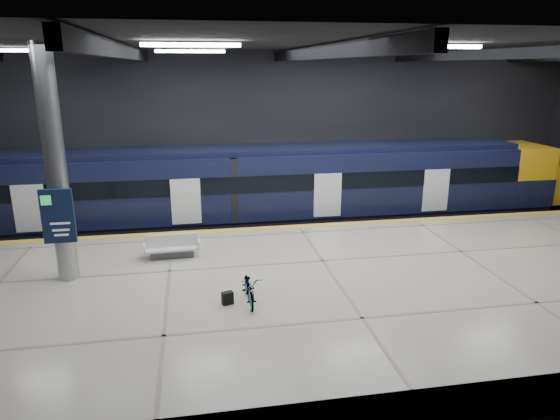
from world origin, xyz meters
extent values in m
plane|color=black|center=(0.00, 0.00, 0.00)|extent=(30.00, 30.00, 0.00)
cube|color=black|center=(0.00, 8.00, 4.00)|extent=(30.00, 0.10, 8.00)
cube|color=black|center=(0.00, -8.00, 4.00)|extent=(30.00, 0.10, 8.00)
cube|color=black|center=(0.00, 0.00, 8.00)|extent=(30.00, 16.00, 0.10)
cube|color=black|center=(-6.00, 0.00, 7.75)|extent=(0.25, 16.00, 0.40)
cube|color=black|center=(0.00, 0.00, 7.75)|extent=(0.25, 16.00, 0.40)
cube|color=black|center=(6.00, 0.00, 7.75)|extent=(0.25, 16.00, 0.40)
cube|color=white|center=(-4.00, -2.00, 7.88)|extent=(2.60, 0.18, 0.10)
cube|color=white|center=(3.00, -2.00, 7.88)|extent=(2.60, 0.18, 0.10)
cube|color=white|center=(-4.00, 4.00, 7.88)|extent=(2.60, 0.18, 0.10)
cube|color=white|center=(3.00, 4.00, 7.88)|extent=(2.60, 0.18, 0.10)
cube|color=white|center=(10.00, 4.00, 7.88)|extent=(2.60, 0.18, 0.10)
cube|color=#BCB09F|center=(0.00, -2.50, 0.55)|extent=(30.00, 11.00, 1.10)
cube|color=yellow|center=(0.00, 2.75, 1.11)|extent=(30.00, 0.40, 0.01)
cube|color=gray|center=(0.00, 4.78, 0.08)|extent=(30.00, 0.08, 0.16)
cube|color=gray|center=(0.00, 6.22, 0.08)|extent=(30.00, 0.08, 0.16)
cube|color=black|center=(-1.46, 5.50, 0.55)|extent=(24.00, 2.58, 0.80)
cube|color=black|center=(-1.46, 5.50, 2.33)|extent=(24.00, 2.80, 2.75)
cube|color=black|center=(-1.46, 5.50, 3.82)|extent=(24.00, 2.30, 0.24)
cube|color=black|center=(-1.46, 4.09, 2.60)|extent=(24.00, 0.04, 0.70)
cube|color=white|center=(1.54, 4.08, 2.00)|extent=(1.20, 0.05, 1.90)
cube|color=yellow|center=(11.54, 5.50, 2.33)|extent=(2.00, 2.80, 2.75)
cube|color=black|center=(11.84, 5.50, 2.50)|extent=(1.60, 2.38, 0.80)
cube|color=#595B60|center=(-4.94, 0.24, 1.23)|extent=(1.44, 0.50, 0.27)
cube|color=silver|center=(-4.94, 0.24, 1.44)|extent=(1.81, 0.83, 0.07)
cube|color=silver|center=(-4.94, 0.24, 1.69)|extent=(1.78, 0.14, 0.44)
cube|color=silver|center=(-5.83, 0.20, 1.54)|extent=(0.08, 0.76, 0.27)
cube|color=silver|center=(-4.05, 0.27, 1.54)|extent=(0.08, 0.76, 0.27)
imported|color=#99999E|center=(-2.76, -3.59, 1.53)|extent=(0.58, 1.63, 0.85)
cube|color=black|center=(-3.36, -3.59, 1.28)|extent=(0.34, 0.26, 0.35)
cylinder|color=#9EA0A5|center=(-8.00, -1.00, 4.55)|extent=(0.60, 0.60, 6.90)
cube|color=#101B3C|center=(-8.00, -1.42, 3.20)|extent=(0.90, 0.12, 1.60)
camera|label=1|loc=(-4.10, -16.01, 7.35)|focal=32.00mm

